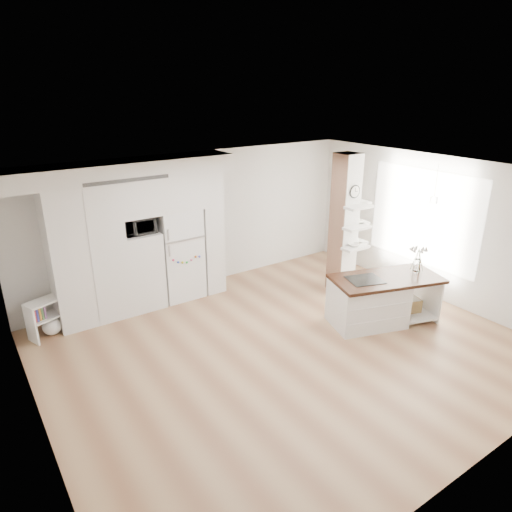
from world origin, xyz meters
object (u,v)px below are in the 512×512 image
(kitchen_island, at_px, (374,300))
(floor_plant_a, at_px, (369,298))
(refrigerator, at_px, (179,253))
(bookshelf, at_px, (48,320))

(kitchen_island, relative_size, floor_plant_a, 4.05)
(refrigerator, height_order, bookshelf, refrigerator)
(floor_plant_a, bearing_deg, refrigerator, 135.35)
(kitchen_island, xyz_separation_m, bookshelf, (-4.71, 2.68, -0.15))
(refrigerator, distance_m, floor_plant_a, 3.63)
(bookshelf, xyz_separation_m, floor_plant_a, (5.00, -2.34, -0.04))
(bookshelf, bearing_deg, floor_plant_a, -45.15)
(kitchen_island, bearing_deg, floor_plant_a, 67.20)
(refrigerator, xyz_separation_m, kitchen_island, (2.25, -2.86, -0.44))
(refrigerator, distance_m, kitchen_island, 3.67)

